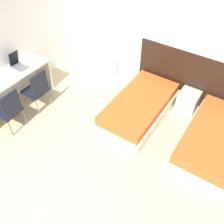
{
  "coord_description": "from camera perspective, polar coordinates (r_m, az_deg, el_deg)",
  "views": [
    {
      "loc": [
        1.75,
        -0.6,
        3.68
      ],
      "look_at": [
        0.0,
        2.04,
        0.55
      ],
      "focal_mm": 40.0,
      "sensor_mm": 36.0,
      "label": 1
    }
  ],
  "objects": [
    {
      "name": "ground_plane",
      "position": [
        4.12,
        -17.22,
        -22.64
      ],
      "size": [
        20.0,
        20.0,
        0.0
      ],
      "primitive_type": "plane",
      "color": "beige"
    },
    {
      "name": "wall_back",
      "position": [
        5.22,
        10.83,
        17.41
      ],
      "size": [
        5.79,
        0.05,
        2.7
      ],
      "color": "white",
      "rests_on": "ground_plane"
    },
    {
      "name": "wall_left",
      "position": [
        5.36,
        -24.13,
        15.13
      ],
      "size": [
        0.05,
        4.7,
        2.7
      ],
      "color": "white",
      "rests_on": "ground_plane"
    },
    {
      "name": "headboard_panel",
      "position": [
        5.36,
        18.67,
        6.64
      ],
      "size": [
        2.57,
        0.03,
        1.15
      ],
      "color": "black",
      "rests_on": "ground_plane"
    },
    {
      "name": "bed_near_window",
      "position": [
        5.05,
        6.24,
        0.94
      ],
      "size": [
        0.98,
        1.87,
        0.43
      ],
      "color": "beige",
      "rests_on": "ground_plane"
    },
    {
      "name": "bed_near_door",
      "position": [
        4.81,
        21.99,
        -5.94
      ],
      "size": [
        0.98,
        1.87,
        0.43
      ],
      "color": "beige",
      "rests_on": "ground_plane"
    },
    {
      "name": "nightstand",
      "position": [
        5.39,
        16.96,
        2.37
      ],
      "size": [
        0.39,
        0.41,
        0.43
      ],
      "color": "beige",
      "rests_on": "ground_plane"
    },
    {
      "name": "radiator",
      "position": [
        6.25,
        -2.32,
        11.24
      ],
      "size": [
        0.84,
        0.12,
        0.47
      ],
      "color": "silver",
      "rests_on": "ground_plane"
    },
    {
      "name": "desk",
      "position": [
        5.35,
        -23.06,
        5.49
      ],
      "size": [
        0.56,
        1.94,
        0.77
      ],
      "color": "beige",
      "rests_on": "ground_plane"
    },
    {
      "name": "chair_near_laptop",
      "position": [
        5.25,
        -16.81,
        5.07
      ],
      "size": [
        0.43,
        0.43,
        0.9
      ],
      "rotation": [
        0.0,
        0.0,
        0.01
      ],
      "color": "black",
      "rests_on": "ground_plane"
    },
    {
      "name": "chair_near_notebook",
      "position": [
        4.97,
        -22.48,
        0.61
      ],
      "size": [
        0.44,
        0.44,
        0.9
      ],
      "rotation": [
        0.0,
        0.0,
        0.05
      ],
      "color": "black",
      "rests_on": "ground_plane"
    },
    {
      "name": "laptop",
      "position": [
        5.45,
        -20.77,
        10.22
      ],
      "size": [
        0.32,
        0.22,
        0.32
      ],
      "rotation": [
        0.0,
        0.0,
        -0.02
      ],
      "color": "slate",
      "rests_on": "desk"
    }
  ]
}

